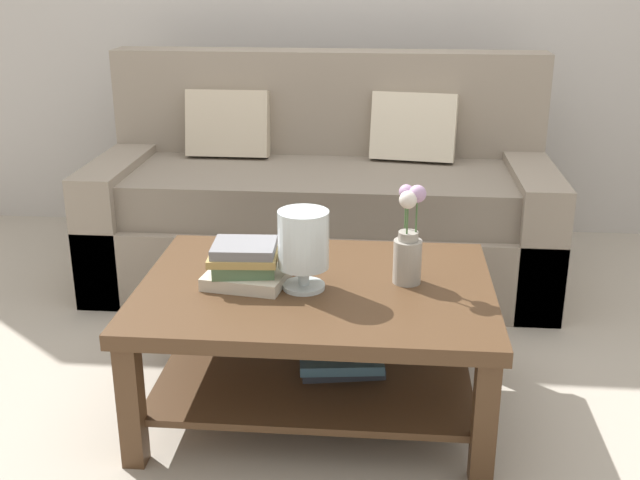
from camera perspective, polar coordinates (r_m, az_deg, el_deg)
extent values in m
plane|color=#ADA393|center=(3.13, 0.94, -8.38)|extent=(10.00, 10.00, 0.00)
cube|color=gray|center=(3.76, 0.13, -0.36)|extent=(2.12, 0.90, 0.36)
cube|color=gray|center=(3.64, 0.09, 3.61)|extent=(1.88, 0.74, 0.20)
cube|color=gray|center=(3.95, 0.58, 8.64)|extent=(2.12, 0.20, 0.70)
cube|color=gray|center=(3.92, -14.03, 1.73)|extent=(0.20, 0.90, 0.60)
cube|color=gray|center=(3.76, 14.87, 0.91)|extent=(0.20, 0.90, 0.60)
cube|color=beige|center=(3.88, -6.72, 8.45)|extent=(0.40, 0.19, 0.34)
cube|color=beige|center=(3.80, 6.87, 8.20)|extent=(0.42, 0.24, 0.34)
cube|color=#4C331E|center=(2.60, -0.29, -3.72)|extent=(1.17, 0.86, 0.05)
cube|color=#4C331E|center=(2.49, -13.63, -11.61)|extent=(0.07, 0.07, 0.42)
cube|color=#4C331E|center=(2.39, 11.92, -12.87)|extent=(0.07, 0.07, 0.42)
cube|color=#4C331E|center=(3.12, -9.38, -4.48)|extent=(0.07, 0.07, 0.42)
cube|color=#4C331E|center=(3.05, 10.40, -5.20)|extent=(0.07, 0.07, 0.42)
cube|color=#4C331E|center=(2.74, -0.28, -9.52)|extent=(1.05, 0.74, 0.02)
cube|color=#2D333D|center=(2.72, 1.56, -8.98)|extent=(0.31, 0.25, 0.03)
cube|color=#3D6075|center=(2.69, 1.53, -8.60)|extent=(0.30, 0.23, 0.03)
cube|color=beige|center=(2.60, -5.35, -2.71)|extent=(0.29, 0.25, 0.04)
cube|color=#51704C|center=(2.59, -5.59, -1.81)|extent=(0.23, 0.21, 0.04)
cube|color=tan|center=(2.57, -5.61, -1.25)|extent=(0.23, 0.18, 0.02)
cube|color=slate|center=(2.57, -5.56, -0.57)|extent=(0.21, 0.18, 0.03)
cylinder|color=silver|center=(2.55, -1.19, -3.39)|extent=(0.14, 0.14, 0.02)
cylinder|color=silver|center=(2.54, -1.20, -2.60)|extent=(0.04, 0.04, 0.06)
cylinder|color=silver|center=(2.49, -1.22, 0.06)|extent=(0.17, 0.17, 0.19)
sphere|color=#51704C|center=(2.51, -1.77, -0.70)|extent=(0.06, 0.06, 0.06)
sphere|color=#51704C|center=(2.52, -0.62, -0.79)|extent=(0.04, 0.04, 0.04)
cylinder|color=#9E998E|center=(2.59, 6.40, -1.57)|extent=(0.09, 0.09, 0.15)
cylinder|color=#9E998E|center=(2.56, 6.47, 0.28)|extent=(0.07, 0.07, 0.03)
cylinder|color=#426638|center=(2.54, 7.07, 1.79)|extent=(0.01, 0.01, 0.11)
sphere|color=#B28CB7|center=(2.52, 7.14, 3.37)|extent=(0.06, 0.06, 0.06)
cylinder|color=#426638|center=(2.57, 6.27, 2.03)|extent=(0.01, 0.01, 0.11)
sphere|color=#B28CB7|center=(2.55, 6.33, 3.52)|extent=(0.05, 0.05, 0.05)
cylinder|color=#426638|center=(2.52, 6.40, 1.50)|extent=(0.01, 0.01, 0.10)
sphere|color=silver|center=(2.50, 6.46, 2.94)|extent=(0.06, 0.06, 0.06)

